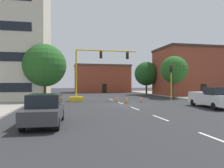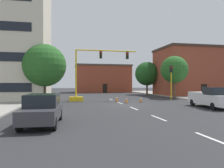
{
  "view_description": "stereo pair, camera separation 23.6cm",
  "coord_description": "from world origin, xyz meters",
  "px_view_note": "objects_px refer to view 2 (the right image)",
  "views": [
    {
      "loc": [
        -6.2,
        -21.81,
        2.37
      ],
      "look_at": [
        0.21,
        8.19,
        2.23
      ],
      "focal_mm": 33.85,
      "sensor_mm": 36.0,
      "label": 1
    },
    {
      "loc": [
        -5.97,
        -21.86,
        2.37
      ],
      "look_at": [
        0.21,
        8.19,
        2.23
      ],
      "focal_mm": 33.85,
      "sensor_mm": 36.0,
      "label": 2
    }
  ],
  "objects_px": {
    "traffic_signal_gantry": "(85,84)",
    "traffic_light_pole_right": "(171,75)",
    "traffic_cone_roadside_a": "(141,100)",
    "traffic_cone_roadside_b": "(126,100)",
    "pickup_truck_white": "(211,98)",
    "sedan_dark_gray_near_left": "(43,109)",
    "tree_left_near": "(45,65)",
    "tree_right_far": "(147,74)",
    "tree_right_mid": "(174,70)",
    "traffic_cone_roadside_c": "(117,99)"
  },
  "relations": [
    {
      "from": "sedan_dark_gray_near_left",
      "to": "traffic_cone_roadside_a",
      "type": "distance_m",
      "value": 15.88
    },
    {
      "from": "tree_left_near",
      "to": "traffic_cone_roadside_a",
      "type": "xyz_separation_m",
      "value": [
        11.66,
        -3.0,
        -4.25
      ]
    },
    {
      "from": "traffic_light_pole_right",
      "to": "traffic_cone_roadside_b",
      "type": "bearing_deg",
      "value": -157.99
    },
    {
      "from": "tree_right_far",
      "to": "traffic_cone_roadside_a",
      "type": "distance_m",
      "value": 18.33
    },
    {
      "from": "tree_left_near",
      "to": "tree_right_far",
      "type": "height_order",
      "value": "tree_left_near"
    },
    {
      "from": "traffic_light_pole_right",
      "to": "sedan_dark_gray_near_left",
      "type": "height_order",
      "value": "traffic_light_pole_right"
    },
    {
      "from": "traffic_cone_roadside_a",
      "to": "traffic_cone_roadside_b",
      "type": "height_order",
      "value": "traffic_cone_roadside_b"
    },
    {
      "from": "traffic_signal_gantry",
      "to": "sedan_dark_gray_near_left",
      "type": "xyz_separation_m",
      "value": [
        -3.57,
        -15.65,
        -1.36
      ]
    },
    {
      "from": "sedan_dark_gray_near_left",
      "to": "traffic_cone_roadside_b",
      "type": "height_order",
      "value": "sedan_dark_gray_near_left"
    },
    {
      "from": "tree_left_near",
      "to": "tree_right_far",
      "type": "xyz_separation_m",
      "value": [
        18.78,
        13.42,
        -0.3
      ]
    },
    {
      "from": "sedan_dark_gray_near_left",
      "to": "traffic_light_pole_right",
      "type": "bearing_deg",
      "value": 43.53
    },
    {
      "from": "traffic_cone_roadside_a",
      "to": "tree_left_near",
      "type": "bearing_deg",
      "value": 165.57
    },
    {
      "from": "tree_left_near",
      "to": "sedan_dark_gray_near_left",
      "type": "bearing_deg",
      "value": -84.33
    },
    {
      "from": "tree_right_far",
      "to": "pickup_truck_white",
      "type": "relative_size",
      "value": 1.21
    },
    {
      "from": "tree_left_near",
      "to": "sedan_dark_gray_near_left",
      "type": "height_order",
      "value": "tree_left_near"
    },
    {
      "from": "traffic_light_pole_right",
      "to": "tree_right_mid",
      "type": "height_order",
      "value": "tree_right_mid"
    },
    {
      "from": "tree_right_far",
      "to": "traffic_cone_roadside_b",
      "type": "relative_size",
      "value": 9.23
    },
    {
      "from": "traffic_signal_gantry",
      "to": "traffic_cone_roadside_b",
      "type": "relative_size",
      "value": 12.48
    },
    {
      "from": "traffic_signal_gantry",
      "to": "traffic_light_pole_right",
      "type": "xyz_separation_m",
      "value": [
        11.94,
        -0.9,
        1.28
      ]
    },
    {
      "from": "traffic_cone_roadside_c",
      "to": "traffic_cone_roadside_b",
      "type": "bearing_deg",
      "value": -64.16
    },
    {
      "from": "traffic_cone_roadside_a",
      "to": "tree_right_far",
      "type": "bearing_deg",
      "value": 66.54
    },
    {
      "from": "traffic_light_pole_right",
      "to": "traffic_cone_roadside_a",
      "type": "relative_size",
      "value": 7.05
    },
    {
      "from": "traffic_signal_gantry",
      "to": "traffic_cone_roadside_b",
      "type": "xyz_separation_m",
      "value": [
        4.63,
        -3.86,
        -1.89
      ]
    },
    {
      "from": "tree_right_far",
      "to": "traffic_cone_roadside_c",
      "type": "distance_m",
      "value": 18.53
    },
    {
      "from": "tree_right_mid",
      "to": "sedan_dark_gray_near_left",
      "type": "bearing_deg",
      "value": -134.73
    },
    {
      "from": "pickup_truck_white",
      "to": "sedan_dark_gray_near_left",
      "type": "bearing_deg",
      "value": -160.13
    },
    {
      "from": "traffic_light_pole_right",
      "to": "pickup_truck_white",
      "type": "height_order",
      "value": "traffic_light_pole_right"
    },
    {
      "from": "traffic_light_pole_right",
      "to": "pickup_truck_white",
      "type": "bearing_deg",
      "value": -94.13
    },
    {
      "from": "traffic_signal_gantry",
      "to": "tree_left_near",
      "type": "height_order",
      "value": "tree_left_near"
    },
    {
      "from": "sedan_dark_gray_near_left",
      "to": "traffic_cone_roadside_a",
      "type": "bearing_deg",
      "value": 50.25
    },
    {
      "from": "tree_left_near",
      "to": "traffic_cone_roadside_b",
      "type": "relative_size",
      "value": 9.95
    },
    {
      "from": "traffic_cone_roadside_b",
      "to": "traffic_light_pole_right",
      "type": "bearing_deg",
      "value": 22.01
    },
    {
      "from": "traffic_signal_gantry",
      "to": "tree_right_far",
      "type": "height_order",
      "value": "traffic_signal_gantry"
    },
    {
      "from": "sedan_dark_gray_near_left",
      "to": "traffic_cone_roadside_b",
      "type": "xyz_separation_m",
      "value": [
        8.2,
        11.79,
        -0.53
      ]
    },
    {
      "from": "traffic_signal_gantry",
      "to": "tree_right_mid",
      "type": "bearing_deg",
      "value": 8.52
    },
    {
      "from": "traffic_cone_roadside_c",
      "to": "traffic_cone_roadside_a",
      "type": "bearing_deg",
      "value": -24.02
    },
    {
      "from": "tree_left_near",
      "to": "tree_right_mid",
      "type": "bearing_deg",
      "value": 7.59
    },
    {
      "from": "traffic_light_pole_right",
      "to": "tree_right_mid",
      "type": "bearing_deg",
      "value": 55.54
    },
    {
      "from": "pickup_truck_white",
      "to": "sedan_dark_gray_near_left",
      "type": "xyz_separation_m",
      "value": [
        -14.84,
        -5.36,
        -0.09
      ]
    },
    {
      "from": "tree_left_near",
      "to": "traffic_signal_gantry",
      "type": "bearing_deg",
      "value": 5.01
    },
    {
      "from": "traffic_cone_roadside_c",
      "to": "pickup_truck_white",
      "type": "bearing_deg",
      "value": -47.32
    },
    {
      "from": "traffic_light_pole_right",
      "to": "pickup_truck_white",
      "type": "relative_size",
      "value": 0.86
    },
    {
      "from": "tree_left_near",
      "to": "tree_right_far",
      "type": "distance_m",
      "value": 23.08
    },
    {
      "from": "traffic_signal_gantry",
      "to": "traffic_cone_roadside_a",
      "type": "relative_size",
      "value": 13.39
    },
    {
      "from": "traffic_cone_roadside_b",
      "to": "tree_right_mid",
      "type": "bearing_deg",
      "value": 32.44
    },
    {
      "from": "tree_right_far",
      "to": "pickup_truck_white",
      "type": "distance_m",
      "value": 23.61
    },
    {
      "from": "tree_right_mid",
      "to": "traffic_cone_roadside_c",
      "type": "xyz_separation_m",
      "value": [
        -10.16,
        -4.32,
        -4.08
      ]
    },
    {
      "from": "tree_left_near",
      "to": "pickup_truck_white",
      "type": "xyz_separation_m",
      "value": [
        16.35,
        -9.84,
        -3.61
      ]
    },
    {
      "from": "pickup_truck_white",
      "to": "traffic_cone_roadside_a",
      "type": "xyz_separation_m",
      "value": [
        -4.69,
        6.84,
        -0.64
      ]
    },
    {
      "from": "pickup_truck_white",
      "to": "sedan_dark_gray_near_left",
      "type": "distance_m",
      "value": 15.78
    }
  ]
}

